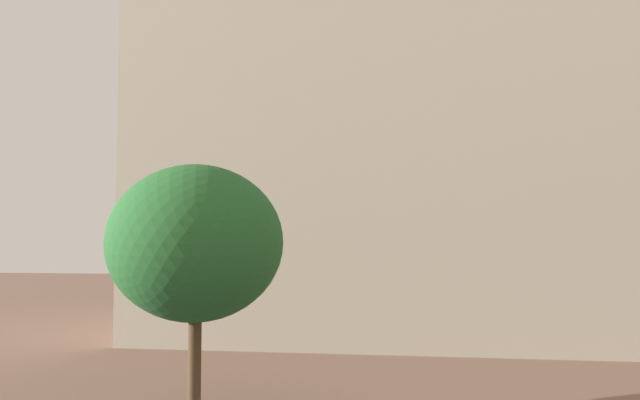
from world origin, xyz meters
name	(u,v)px	position (x,y,z in m)	size (l,w,h in m)	color
landmark_building	(436,136)	(3.68, 27.69, 10.06)	(29.45, 10.70, 34.47)	#B2A893
tree_curb_far	(196,243)	(-3.64, 12.57, 4.82)	(4.62, 4.62, 6.91)	#4C3823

